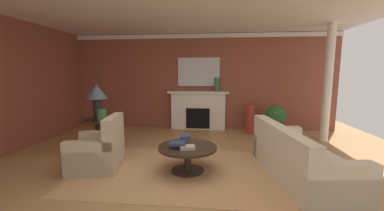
# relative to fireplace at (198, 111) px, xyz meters

# --- Properties ---
(ground_plane) EXTENTS (9.67, 9.67, 0.00)m
(ground_plane) POSITION_rel_fireplace_xyz_m (-0.03, -3.21, -0.54)
(ground_plane) COLOR tan
(wall_fireplace) EXTENTS (8.04, 0.12, 2.84)m
(wall_fireplace) POSITION_rel_fireplace_xyz_m (-0.03, 0.21, 0.88)
(wall_fireplace) COLOR brown
(wall_fireplace) RESTS_ON ground_plane
(ceiling_panel) EXTENTS (8.04, 7.32, 0.06)m
(ceiling_panel) POSITION_rel_fireplace_xyz_m (-0.03, -2.91, 2.32)
(ceiling_panel) COLOR white
(crown_moulding) EXTENTS (8.04, 0.08, 0.12)m
(crown_moulding) POSITION_rel_fireplace_xyz_m (-0.03, 0.13, 2.21)
(crown_moulding) COLOR white
(area_rug) EXTENTS (3.70, 2.21, 0.01)m
(area_rug) POSITION_rel_fireplace_xyz_m (0.06, -3.12, -0.54)
(area_rug) COLOR tan
(area_rug) RESTS_ON ground_plane
(fireplace) EXTENTS (1.80, 0.35, 1.15)m
(fireplace) POSITION_rel_fireplace_xyz_m (0.00, 0.00, 0.00)
(fireplace) COLOR white
(fireplace) RESTS_ON ground_plane
(mantel_mirror) EXTENTS (1.24, 0.04, 0.84)m
(mantel_mirror) POSITION_rel_fireplace_xyz_m (0.00, 0.12, 1.17)
(mantel_mirror) COLOR silver
(sofa) EXTENTS (1.18, 2.20, 0.85)m
(sofa) POSITION_rel_fireplace_xyz_m (1.85, -3.16, -0.25)
(sofa) COLOR beige
(sofa) RESTS_ON ground_plane
(armchair_near_window) EXTENTS (0.91, 0.91, 0.95)m
(armchair_near_window) POSITION_rel_fireplace_xyz_m (-1.51, -3.17, -0.24)
(armchair_near_window) COLOR #C1B293
(armchair_near_window) RESTS_ON ground_plane
(coffee_table) EXTENTS (1.00, 1.00, 0.45)m
(coffee_table) POSITION_rel_fireplace_xyz_m (0.06, -3.12, -0.21)
(coffee_table) COLOR #2D2319
(coffee_table) RESTS_ON ground_plane
(side_table) EXTENTS (0.56, 0.56, 0.70)m
(side_table) POSITION_rel_fireplace_xyz_m (-1.96, -2.27, -0.14)
(side_table) COLOR #2D2319
(side_table) RESTS_ON ground_plane
(table_lamp) EXTENTS (0.44, 0.44, 0.75)m
(table_lamp) POSITION_rel_fireplace_xyz_m (-1.96, -2.27, 0.68)
(table_lamp) COLOR black
(table_lamp) RESTS_ON side_table
(vase_on_side_table) EXTENTS (0.18, 0.18, 0.25)m
(vase_on_side_table) POSITION_rel_fireplace_xyz_m (-1.81, -2.39, 0.28)
(vase_on_side_table) COLOR #33703D
(vase_on_side_table) RESTS_ON side_table
(vase_tall_corner) EXTENTS (0.32, 0.32, 0.81)m
(vase_tall_corner) POSITION_rel_fireplace_xyz_m (1.51, -0.30, -0.14)
(vase_tall_corner) COLOR #9E3328
(vase_tall_corner) RESTS_ON ground_plane
(vase_mantel_right) EXTENTS (0.15, 0.15, 0.41)m
(vase_mantel_right) POSITION_rel_fireplace_xyz_m (0.55, -0.05, 0.81)
(vase_mantel_right) COLOR #33703D
(vase_mantel_right) RESTS_ON fireplace
(book_red_cover) EXTENTS (0.28, 0.23, 0.05)m
(book_red_cover) POSITION_rel_fireplace_xyz_m (0.07, -3.26, -0.07)
(book_red_cover) COLOR tan
(book_red_cover) RESTS_ON coffee_table
(book_art_folio) EXTENTS (0.29, 0.24, 0.04)m
(book_art_folio) POSITION_rel_fireplace_xyz_m (-0.10, -3.22, -0.02)
(book_art_folio) COLOR navy
(book_art_folio) RESTS_ON coffee_table
(book_small_novel) EXTENTS (0.19, 0.19, 0.06)m
(book_small_novel) POSITION_rel_fireplace_xyz_m (0.00, -2.98, 0.03)
(book_small_novel) COLOR navy
(book_small_novel) RESTS_ON coffee_table
(potted_plant) EXTENTS (0.56, 0.56, 0.83)m
(potted_plant) POSITION_rel_fireplace_xyz_m (2.11, -0.59, -0.05)
(potted_plant) COLOR #BCB29E
(potted_plant) RESTS_ON ground_plane
(column_white) EXTENTS (0.20, 0.20, 2.84)m
(column_white) POSITION_rel_fireplace_xyz_m (3.21, -0.96, 0.88)
(column_white) COLOR white
(column_white) RESTS_ON ground_plane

